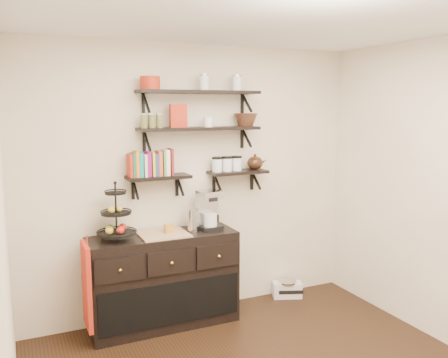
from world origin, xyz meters
TOP-DOWN VIEW (x-y plane):
  - ceiling at (0.00, 0.00)m, footprint 3.50×3.50m
  - back_wall at (0.00, 1.75)m, footprint 3.50×0.02m
  - left_wall at (-1.75, 0.00)m, footprint 0.02×3.50m
  - shelf_top at (0.00, 1.62)m, footprint 1.20×0.27m
  - shelf_mid at (0.00, 1.62)m, footprint 1.20×0.27m
  - shelf_low_left at (-0.42, 1.63)m, footprint 0.60×0.25m
  - shelf_low_right at (0.42, 1.63)m, footprint 0.60×0.25m
  - cookbooks at (-0.47, 1.63)m, footprint 0.43×0.15m
  - glass_canisters at (0.30, 1.63)m, footprint 0.32×0.10m
  - sideboard at (-0.42, 1.51)m, footprint 1.40×0.50m
  - fruit_stand at (-0.85, 1.52)m, footprint 0.35×0.35m
  - candle at (-0.36, 1.51)m, footprint 0.08×0.08m
  - coffee_maker at (0.06, 1.54)m, footprint 0.24×0.23m
  - thermal_carafe at (-0.12, 1.49)m, footprint 0.11×0.11m
  - apron at (-1.15, 1.41)m, footprint 0.04×0.33m
  - radio at (1.02, 1.60)m, footprint 0.35×0.27m
  - recipe_box at (-0.22, 1.61)m, footprint 0.16×0.07m
  - walnut_bowl at (0.50, 1.61)m, footprint 0.24×0.24m
  - ramekins at (0.09, 1.61)m, footprint 0.09×0.09m
  - teapot at (0.62, 1.63)m, footprint 0.23×0.18m
  - red_pot at (-0.48, 1.61)m, footprint 0.18×0.18m

SIDE VIEW (x-z plane):
  - radio at x=1.02m, z-range 0.00..0.19m
  - sideboard at x=-0.42m, z-range -0.01..0.91m
  - apron at x=-1.15m, z-range 0.16..0.92m
  - candle at x=-0.36m, z-range 0.92..1.00m
  - thermal_carafe at x=-0.12m, z-range 0.90..1.12m
  - fruit_stand at x=-0.85m, z-range 0.82..1.33m
  - coffee_maker at x=0.06m, z-range 0.89..1.28m
  - back_wall at x=0.00m, z-range 0.00..2.70m
  - left_wall at x=-1.75m, z-range 0.00..2.70m
  - shelf_low_left at x=-0.42m, z-range 1.31..1.54m
  - shelf_low_right at x=0.42m, z-range 1.31..1.54m
  - glass_canisters at x=0.30m, z-range 1.45..1.58m
  - teapot at x=0.62m, z-range 1.45..1.61m
  - cookbooks at x=-0.47m, z-range 1.44..1.70m
  - shelf_mid at x=0.00m, z-range 1.77..2.00m
  - ramekins at x=0.09m, z-range 1.90..2.00m
  - walnut_bowl at x=0.50m, z-range 1.90..2.03m
  - recipe_box at x=-0.22m, z-range 1.90..2.12m
  - shelf_top at x=0.00m, z-range 2.12..2.35m
  - red_pot at x=-0.48m, z-range 2.25..2.37m
  - ceiling at x=0.00m, z-range 2.69..2.71m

